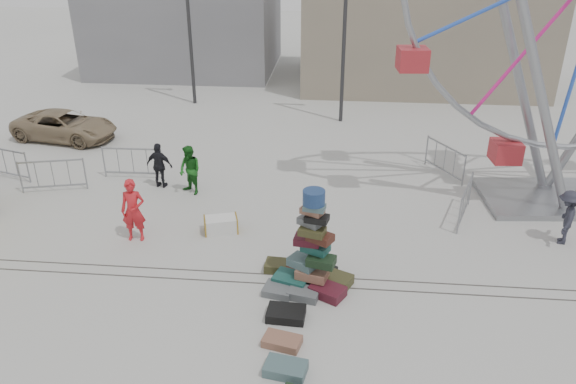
# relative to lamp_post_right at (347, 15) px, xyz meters

# --- Properties ---
(ground) EXTENTS (90.00, 90.00, 0.00)m
(ground) POSITION_rel_lamp_post_right_xyz_m (-3.09, -13.00, -4.48)
(ground) COLOR #9E9E99
(ground) RESTS_ON ground
(track_line_near) EXTENTS (40.00, 0.04, 0.01)m
(track_line_near) POSITION_rel_lamp_post_right_xyz_m (-3.09, -12.40, -4.48)
(track_line_near) COLOR #47443F
(track_line_near) RESTS_ON ground
(track_line_far) EXTENTS (40.00, 0.04, 0.01)m
(track_line_far) POSITION_rel_lamp_post_right_xyz_m (-3.09, -12.00, -4.48)
(track_line_far) COLOR #47443F
(track_line_far) RESTS_ON ground
(building_right) EXTENTS (12.00, 8.00, 5.00)m
(building_right) POSITION_rel_lamp_post_right_xyz_m (3.91, 7.00, -1.98)
(building_right) COLOR gray
(building_right) RESTS_ON ground
(building_left) EXTENTS (10.00, 8.00, 4.40)m
(building_left) POSITION_rel_lamp_post_right_xyz_m (-9.09, 9.00, -2.28)
(building_left) COLOR gray
(building_left) RESTS_ON ground
(lamp_post_right) EXTENTS (1.41, 0.25, 8.00)m
(lamp_post_right) POSITION_rel_lamp_post_right_xyz_m (0.00, 0.00, 0.00)
(lamp_post_right) COLOR #2D2D30
(lamp_post_right) RESTS_ON ground
(lamp_post_left) EXTENTS (1.41, 0.25, 8.00)m
(lamp_post_left) POSITION_rel_lamp_post_right_xyz_m (-7.00, 2.00, 0.00)
(lamp_post_left) COLOR #2D2D30
(lamp_post_left) RESTS_ON ground
(suitcase_tower) EXTENTS (2.01, 1.66, 2.58)m
(suitcase_tower) POSITION_rel_lamp_post_right_xyz_m (-0.66, -12.37, -3.76)
(suitcase_tower) COLOR #1B524B
(suitcase_tower) RESTS_ON ground
(steamer_trunk) EXTENTS (1.04, 0.77, 0.43)m
(steamer_trunk) POSITION_rel_lamp_post_right_xyz_m (-3.38, -10.00, -4.26)
(steamer_trunk) COLOR silver
(steamer_trunk) RESTS_ON ground
(row_case_0) EXTENTS (0.76, 0.56, 0.23)m
(row_case_0) POSITION_rel_lamp_post_right_xyz_m (-1.52, -11.78, -4.37)
(row_case_0) COLOR #413F20
(row_case_0) RESTS_ON ground
(row_case_1) EXTENTS (0.78, 0.69, 0.19)m
(row_case_1) POSITION_rel_lamp_post_right_xyz_m (-1.45, -12.75, -4.39)
(row_case_1) COLOR slate
(row_case_1) RESTS_ON ground
(row_case_2) EXTENTS (0.88, 0.64, 0.22)m
(row_case_2) POSITION_rel_lamp_post_right_xyz_m (-1.18, -13.64, -4.37)
(row_case_2) COLOR black
(row_case_2) RESTS_ON ground
(row_case_3) EXTENTS (0.87, 0.64, 0.18)m
(row_case_3) POSITION_rel_lamp_post_right_xyz_m (-1.18, -14.53, -4.39)
(row_case_3) COLOR #96624C
(row_case_3) RESTS_ON ground
(row_case_4) EXTENTS (0.90, 0.66, 0.22)m
(row_case_4) POSITION_rel_lamp_post_right_xyz_m (-1.03, -15.32, -4.37)
(row_case_4) COLOR #4C696D
(row_case_4) RESTS_ON ground
(barricade_dummy_a) EXTENTS (1.94, 0.68, 1.10)m
(barricade_dummy_a) POSITION_rel_lamp_post_right_xyz_m (-11.38, -7.08, -3.93)
(barricade_dummy_a) COLOR gray
(barricade_dummy_a) RESTS_ON ground
(barricade_dummy_b) EXTENTS (1.96, 0.58, 1.10)m
(barricade_dummy_b) POSITION_rel_lamp_post_right_xyz_m (-9.28, -7.91, -3.93)
(barricade_dummy_b) COLOR gray
(barricade_dummy_b) RESTS_ON ground
(barricade_dummy_c) EXTENTS (2.00, 0.14, 1.10)m
(barricade_dummy_c) POSITION_rel_lamp_post_right_xyz_m (-7.07, -6.65, -3.93)
(barricade_dummy_c) COLOR gray
(barricade_dummy_c) RESTS_ON ground
(barricade_wheel_front) EXTENTS (0.76, 1.92, 1.10)m
(barricade_wheel_front) POSITION_rel_lamp_post_right_xyz_m (3.60, -8.57, -3.93)
(barricade_wheel_front) COLOR gray
(barricade_wheel_front) RESTS_ON ground
(barricade_wheel_back) EXTENTS (1.07, 1.79, 1.10)m
(barricade_wheel_back) POSITION_rel_lamp_post_right_xyz_m (3.49, -5.41, -3.93)
(barricade_wheel_back) COLOR gray
(barricade_wheel_back) RESTS_ON ground
(pedestrian_red) EXTENTS (0.69, 0.49, 1.79)m
(pedestrian_red) POSITION_rel_lamp_post_right_xyz_m (-5.62, -10.63, -3.59)
(pedestrian_red) COLOR red
(pedestrian_red) RESTS_ON ground
(pedestrian_green) EXTENTS (0.99, 0.95, 1.60)m
(pedestrian_green) POSITION_rel_lamp_post_right_xyz_m (-4.82, -7.65, -3.68)
(pedestrian_green) COLOR #165A17
(pedestrian_green) RESTS_ON ground
(pedestrian_black) EXTENTS (0.94, 0.51, 1.52)m
(pedestrian_black) POSITION_rel_lamp_post_right_xyz_m (-5.93, -7.27, -3.72)
(pedestrian_black) COLOR black
(pedestrian_black) RESTS_ON ground
(pedestrian_grey) EXTENTS (0.87, 1.13, 1.54)m
(pedestrian_grey) POSITION_rel_lamp_post_right_xyz_m (6.02, -9.70, -3.71)
(pedestrian_grey) COLOR #252631
(pedestrian_grey) RESTS_ON ground
(parked_suv) EXTENTS (4.36, 2.56, 1.14)m
(parked_suv) POSITION_rel_lamp_post_right_xyz_m (-11.04, -3.29, -3.91)
(parked_suv) COLOR #8E795B
(parked_suv) RESTS_ON ground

